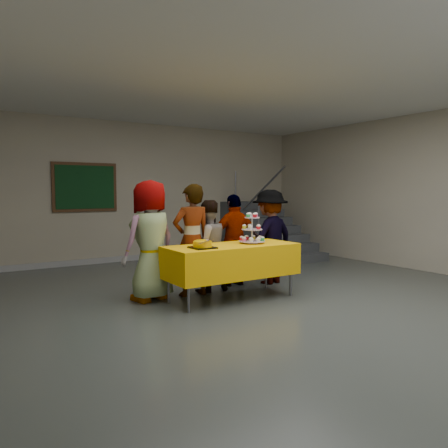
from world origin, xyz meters
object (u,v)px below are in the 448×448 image
at_px(schoolchild_e, 270,237).
at_px(schoolchild_a, 150,240).
at_px(schoolchild_c, 207,246).
at_px(staircase, 263,234).
at_px(bear_cake, 203,244).
at_px(noticeboard, 85,187).
at_px(cupcake_stand, 252,232).
at_px(schoolchild_d, 235,240).
at_px(bake_table, 232,260).
at_px(schoolchild_b, 192,240).

bearing_deg(schoolchild_e, schoolchild_a, -11.35).
bearing_deg(schoolchild_c, staircase, -138.84).
bearing_deg(bear_cake, staircase, 42.83).
bearing_deg(noticeboard, schoolchild_e, -59.08).
bearing_deg(schoolchild_c, cupcake_stand, 124.31).
distance_m(schoolchild_d, schoolchild_e, 0.61).
distance_m(bake_table, cupcake_stand, 0.52).
height_order(bear_cake, schoolchild_e, schoolchild_e).
relative_size(schoolchild_a, schoolchild_b, 1.03).
distance_m(schoolchild_a, schoolchild_c, 0.95).
distance_m(bear_cake, staircase, 4.82).
distance_m(bear_cake, schoolchild_c, 0.86).
relative_size(bear_cake, noticeboard, 0.28).
distance_m(bear_cake, schoolchild_d, 1.37).
xyz_separation_m(cupcake_stand, schoolchild_a, (-1.33, 0.57, -0.10)).
bearing_deg(bake_table, bear_cake, -169.74).
bearing_deg(staircase, schoolchild_a, -146.80).
bearing_deg(cupcake_stand, schoolchild_a, 156.95).
bearing_deg(staircase, schoolchild_b, -141.55).
xyz_separation_m(schoolchild_d, staircase, (2.44, 2.43, -0.25)).
height_order(schoolchild_d, staircase, staircase).
bearing_deg(noticeboard, bear_cake, -84.36).
bearing_deg(schoolchild_e, noticeboard, -70.29).
bearing_deg(schoolchild_d, cupcake_stand, 80.13).
bearing_deg(bake_table, schoolchild_b, 125.52).
distance_m(bake_table, schoolchild_d, 0.94).
bearing_deg(schoolchild_b, noticeboard, -78.49).
xyz_separation_m(bake_table, staircase, (3.00, 3.17, -0.07)).
height_order(schoolchild_e, staircase, staircase).
height_order(schoolchild_b, schoolchild_e, schoolchild_b).
distance_m(staircase, noticeboard, 4.17).
distance_m(schoolchild_d, noticeboard, 3.69).
bearing_deg(schoolchild_d, schoolchild_a, 11.89).
xyz_separation_m(bake_table, schoolchild_b, (-0.36, 0.50, 0.26)).
bearing_deg(staircase, schoolchild_c, -139.81).
height_order(schoolchild_a, noticeboard, noticeboard).
relative_size(bear_cake, schoolchild_b, 0.22).
bearing_deg(schoolchild_a, bear_cake, 108.51).
xyz_separation_m(bake_table, schoolchild_d, (0.56, 0.74, 0.18)).
distance_m(schoolchild_e, noticeboard, 4.10).
distance_m(schoolchild_e, staircase, 3.22).
xyz_separation_m(bake_table, noticeboard, (-0.93, 4.01, 1.04)).
height_order(schoolchild_e, noticeboard, noticeboard).
xyz_separation_m(bear_cake, schoolchild_d, (1.08, 0.84, -0.09)).
xyz_separation_m(schoolchild_c, noticeboard, (-0.89, 3.40, 0.91)).
distance_m(cupcake_stand, schoolchild_d, 0.79).
relative_size(cupcake_stand, noticeboard, 0.34).
bearing_deg(cupcake_stand, bake_table, -179.67).
height_order(bake_table, schoolchild_c, schoolchild_c).
bearing_deg(schoolchild_b, staircase, -139.28).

